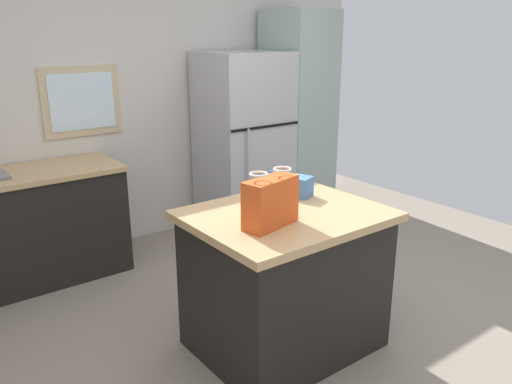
{
  "coord_description": "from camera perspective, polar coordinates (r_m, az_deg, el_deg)",
  "views": [
    {
      "loc": [
        -2.06,
        -2.2,
        1.96
      ],
      "look_at": [
        -0.14,
        0.32,
        0.97
      ],
      "focal_mm": 36.24,
      "sensor_mm": 36.0,
      "label": 1
    }
  ],
  "objects": [
    {
      "name": "tall_cabinet",
      "position": [
        5.6,
        4.6,
        8.36
      ],
      "size": [
        0.57,
        0.67,
        2.17
      ],
      "color": "#9EB2A8",
      "rests_on": "ground"
    },
    {
      "name": "refrigerator",
      "position": [
        5.2,
        -1.35,
        5.48
      ],
      "size": [
        0.81,
        0.74,
        1.77
      ],
      "color": "#B7B7BC",
      "rests_on": "ground"
    },
    {
      "name": "shopping_bag",
      "position": [
        2.85,
        1.6,
        -1.11
      ],
      "size": [
        0.36,
        0.21,
        0.32
      ],
      "color": "#DB511E",
      "rests_on": "kitchen_island"
    },
    {
      "name": "back_wall",
      "position": [
        5.03,
        -13.1,
        9.79
      ],
      "size": [
        5.26,
        0.13,
        2.66
      ],
      "color": "silver",
      "rests_on": "ground"
    },
    {
      "name": "sink_counter",
      "position": [
        4.49,
        -24.65,
        -3.66
      ],
      "size": [
        1.62,
        0.66,
        1.1
      ],
      "color": "black",
      "rests_on": "ground"
    },
    {
      "name": "small_box",
      "position": [
        3.38,
        4.94,
        0.58
      ],
      "size": [
        0.17,
        0.17,
        0.14
      ],
      "primitive_type": "cube",
      "rotation": [
        0.0,
        0.0,
        0.37
      ],
      "color": "#4775B7",
      "rests_on": "kitchen_island"
    },
    {
      "name": "ground",
      "position": [
        3.6,
        5.08,
        -15.7
      ],
      "size": [
        6.31,
        6.31,
        0.0
      ],
      "primitive_type": "plane",
      "color": "gray"
    },
    {
      "name": "bottle",
      "position": [
        3.19,
        1.83,
        0.19
      ],
      "size": [
        0.07,
        0.07,
        0.23
      ],
      "color": "#C66633",
      "rests_on": "kitchen_island"
    },
    {
      "name": "kitchen_island",
      "position": [
        3.3,
        3.2,
        -9.65
      ],
      "size": [
        1.15,
        0.93,
        0.92
      ],
      "color": "black",
      "rests_on": "ground"
    }
  ]
}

